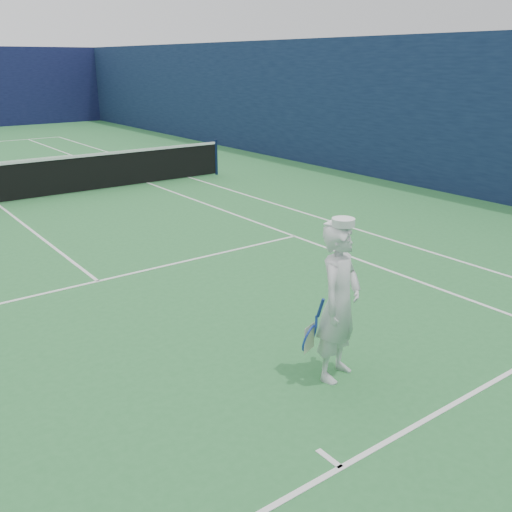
{
  "coord_description": "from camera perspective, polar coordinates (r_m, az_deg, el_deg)",
  "views": [
    {
      "loc": [
        -3.03,
        -14.72,
        3.36
      ],
      "look_at": [
        1.05,
        -9.24,
        1.0
      ],
      "focal_mm": 40.0,
      "sensor_mm": 36.0,
      "label": 1
    }
  ],
  "objects": [
    {
      "name": "tennis_player",
      "position": [
        6.21,
        8.3,
        -4.61
      ],
      "size": [
        0.86,
        0.62,
        1.83
      ],
      "rotation": [
        0.0,
        0.0,
        0.35
      ],
      "color": "white",
      "rests_on": "ground"
    }
  ]
}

